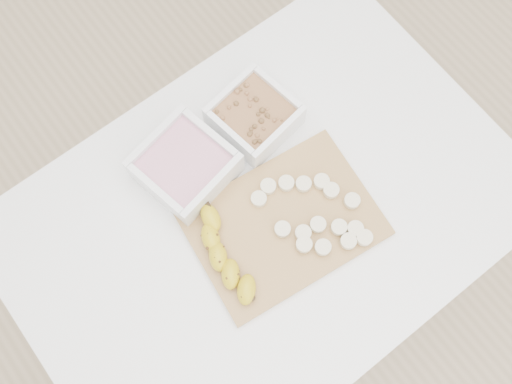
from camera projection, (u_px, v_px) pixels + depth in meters
ground at (262, 275)px, 1.84m from camera, size 3.50×3.50×0.00m
table at (265, 225)px, 1.22m from camera, size 1.00×0.70×0.75m
bowl_yogurt at (185, 166)px, 1.11m from camera, size 0.19×0.19×0.08m
bowl_granola at (254, 116)px, 1.15m from camera, size 0.17×0.17×0.07m
cutting_board at (284, 224)px, 1.11m from camera, size 0.38×0.29×0.01m
banana at (226, 257)px, 1.07m from camera, size 0.13×0.21×0.03m
banana_slices at (316, 215)px, 1.10m from camera, size 0.17×0.22×0.02m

